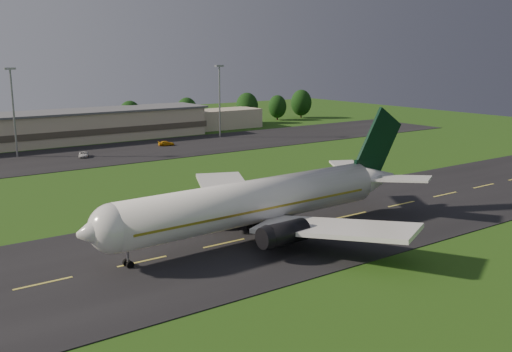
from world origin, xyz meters
TOP-DOWN VIEW (x-y plane):
  - ground at (0.00, 0.00)m, footprint 360.00×360.00m
  - taxiway at (0.00, 0.00)m, footprint 220.00×30.00m
  - apron at (0.00, 72.00)m, footprint 260.00×30.00m
  - airliner at (16.40, 0.03)m, footprint 51.28×42.16m
  - terminal at (6.40, 96.18)m, footprint 145.00×16.00m
  - light_mast_centre at (5.00, 80.00)m, footprint 2.40×1.20m
  - light_mast_east at (60.00, 80.00)m, footprint 2.40×1.20m
  - tree_line at (33.38, 106.14)m, footprint 192.95×10.49m
  - service_vehicle_c at (17.31, 70.66)m, footprint 3.45×4.83m
  - service_vehicle_d at (40.45, 74.88)m, footprint 4.40×2.50m

SIDE VIEW (x-z plane):
  - ground at x=0.00m, z-range 0.00..0.00m
  - taxiway at x=0.00m, z-range 0.00..0.10m
  - apron at x=0.00m, z-range 0.00..0.10m
  - service_vehicle_d at x=40.45m, z-range 0.10..1.30m
  - service_vehicle_c at x=17.31m, z-range 0.10..1.32m
  - terminal at x=6.40m, z-range -0.21..8.19m
  - airliner at x=16.40m, z-range -3.13..12.45m
  - tree_line at x=33.38m, z-range 0.07..10.58m
  - light_mast_centre at x=5.00m, z-range 2.56..22.91m
  - light_mast_east at x=60.00m, z-range 2.56..22.91m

